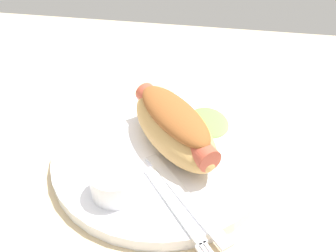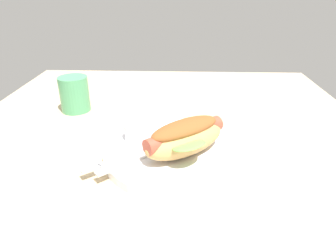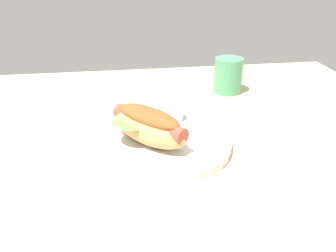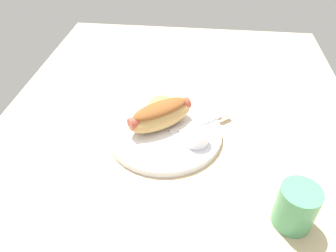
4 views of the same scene
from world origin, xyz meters
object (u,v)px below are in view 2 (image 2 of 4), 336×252
(sauce_ramekin, at_px, (138,131))
(fork, at_px, (124,156))
(plate, at_px, (178,152))
(knife, at_px, (136,159))
(drinking_cup, at_px, (74,94))
(hot_dog, at_px, (185,137))

(sauce_ramekin, relative_size, fork, 0.42)
(plate, height_order, sauce_ramekin, sauce_ramekin)
(plate, bearing_deg, sauce_ramekin, 64.68)
(knife, bearing_deg, sauce_ramekin, -126.92)
(drinking_cup, bearing_deg, hot_dog, -130.14)
(sauce_ramekin, bearing_deg, drinking_cup, 45.79)
(fork, relative_size, drinking_cup, 1.46)
(sauce_ramekin, bearing_deg, hot_dog, -120.24)
(sauce_ramekin, bearing_deg, knife, -175.92)
(knife, bearing_deg, drinking_cup, -94.67)
(fork, distance_m, knife, 0.02)
(sauce_ramekin, xyz_separation_m, knife, (-0.08, -0.01, -0.01))
(knife, height_order, drinking_cup, drinking_cup)
(sauce_ramekin, xyz_separation_m, drinking_cup, (0.17, 0.18, 0.01))
(knife, distance_m, drinking_cup, 0.31)
(hot_dog, relative_size, sauce_ramekin, 3.19)
(hot_dog, bearing_deg, plate, -91.08)
(hot_dog, bearing_deg, drinking_cup, -79.09)
(fork, distance_m, drinking_cup, 0.29)
(fork, bearing_deg, drinking_cup, -94.68)
(hot_dog, relative_size, drinking_cup, 1.96)
(plate, relative_size, hot_dog, 1.60)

